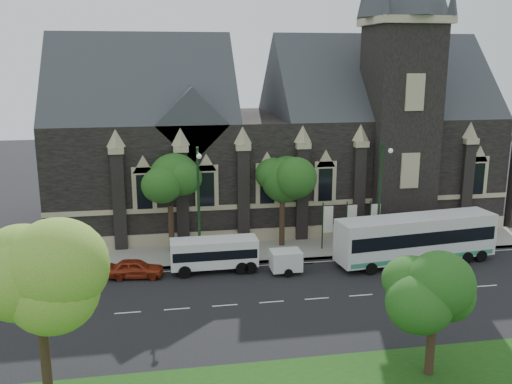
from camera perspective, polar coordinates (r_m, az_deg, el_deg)
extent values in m
plane|color=black|center=(36.48, 1.59, -11.14)|extent=(160.00, 160.00, 0.00)
cube|color=gray|center=(45.12, -0.83, -6.10)|extent=(80.00, 5.00, 0.15)
cube|color=black|center=(54.05, 1.67, 2.59)|extent=(40.00, 15.00, 10.00)
cube|color=#303238|center=(52.27, -11.41, 7.50)|extent=(16.00, 15.00, 15.00)
cube|color=#303238|center=(56.20, 11.84, 7.88)|extent=(20.00, 15.00, 15.00)
cube|color=#303238|center=(47.85, -6.69, 7.15)|extent=(6.00, 6.00, 6.00)
cube|color=black|center=(50.81, 14.27, 6.05)|extent=(5.50, 5.50, 18.00)
cube|color=tan|center=(50.53, 14.89, 16.45)|extent=(6.20, 6.20, 0.60)
cube|color=tan|center=(47.26, 3.48, -1.25)|extent=(40.00, 0.22, 0.40)
cube|color=tan|center=(47.99, 3.44, -4.26)|extent=(40.00, 0.25, 1.20)
cube|color=black|center=(46.33, 1.14, 0.51)|extent=(1.20, 0.12, 2.80)
cylinder|color=black|center=(27.35, -20.64, -15.80)|extent=(0.44, 0.44, 4.40)
sphere|color=olive|center=(25.69, -21.38, -7.91)|extent=(4.16, 4.16, 4.16)
sphere|color=olive|center=(26.01, -19.51, -5.67)|extent=(3.12, 3.12, 3.12)
cylinder|color=black|center=(29.59, 17.36, -14.65)|extent=(0.44, 0.44, 3.08)
sphere|color=#1E561A|center=(28.36, 17.77, -9.38)|extent=(3.20, 3.20, 3.20)
sphere|color=#1E561A|center=(28.90, 18.38, -7.71)|extent=(2.40, 2.40, 2.40)
cylinder|color=black|center=(46.00, 2.67, -3.23)|extent=(0.44, 0.44, 3.96)
sphere|color=#1E561A|center=(45.09, 2.72, 1.22)|extent=(3.84, 3.84, 3.84)
sphere|color=#1E561A|center=(45.79, 3.41, 2.33)|extent=(2.88, 2.88, 2.88)
cylinder|color=black|center=(44.98, -8.62, -3.77)|extent=(0.44, 0.44, 3.96)
sphere|color=#1E561A|center=(44.06, -8.79, 0.70)|extent=(3.68, 3.68, 3.68)
sphere|color=#1E561A|center=(44.60, -7.95, 1.79)|extent=(2.76, 2.76, 2.76)
cylinder|color=black|center=(44.45, 12.45, -0.77)|extent=(0.20, 0.20, 9.00)
cylinder|color=black|center=(42.91, 13.13, 4.42)|extent=(0.10, 1.60, 0.10)
sphere|color=silver|center=(42.20, 13.55, 4.11)|extent=(0.36, 0.36, 0.36)
cylinder|color=black|center=(41.29, -5.85, -1.61)|extent=(0.20, 0.20, 9.00)
cylinder|color=black|center=(39.62, -5.91, 3.97)|extent=(0.10, 1.60, 0.10)
sphere|color=silver|center=(38.85, -5.82, 3.64)|extent=(0.36, 0.36, 0.36)
cylinder|color=black|center=(45.35, 6.79, -3.54)|extent=(0.10, 0.10, 4.00)
cube|color=white|center=(45.30, 7.36, -2.78)|extent=(0.80, 0.04, 2.20)
cylinder|color=black|center=(45.95, 9.18, -3.39)|extent=(0.10, 0.10, 4.00)
cube|color=white|center=(45.92, 9.74, -2.64)|extent=(0.80, 0.04, 2.20)
cylinder|color=black|center=(46.62, 11.51, -3.25)|extent=(0.10, 0.10, 4.00)
cube|color=white|center=(46.62, 12.06, -2.50)|extent=(0.80, 0.04, 2.20)
cube|color=silver|center=(44.10, 15.98, -4.42)|extent=(12.66, 3.99, 3.18)
cube|color=black|center=(44.04, 16.00, -4.16)|extent=(12.17, 3.97, 1.02)
cube|color=#30845B|center=(44.50, 15.87, -6.00)|extent=(12.17, 3.96, 0.35)
cylinder|color=black|center=(41.44, 11.65, -7.65)|extent=(0.93, 0.38, 0.90)
cylinder|color=black|center=(43.59, 10.05, -6.51)|extent=(0.93, 0.38, 0.90)
cylinder|color=black|center=(45.66, 20.71, -6.27)|extent=(0.93, 0.38, 0.90)
cylinder|color=black|center=(47.62, 18.85, -5.31)|extent=(0.93, 0.38, 0.90)
cylinder|color=black|center=(46.40, 21.95, -6.07)|extent=(0.93, 0.38, 0.90)
cylinder|color=black|center=(48.33, 20.06, -5.14)|extent=(0.93, 0.38, 0.90)
cube|color=white|center=(41.03, -4.29, -6.15)|extent=(6.32, 2.03, 1.98)
cube|color=black|center=(41.01, -4.30, -6.06)|extent=(6.07, 2.06, 0.68)
cylinder|color=black|center=(40.30, -7.27, -8.10)|extent=(0.90, 0.29, 0.90)
cylinder|color=black|center=(42.15, -7.42, -7.12)|extent=(0.90, 0.29, 0.90)
cylinder|color=black|center=(40.68, -1.44, -7.78)|extent=(0.90, 0.29, 0.90)
cylinder|color=black|center=(42.51, -1.86, -6.82)|extent=(0.90, 0.29, 0.90)
cylinder|color=black|center=(40.77, -0.56, -7.72)|extent=(0.90, 0.29, 0.90)
cylinder|color=black|center=(42.60, -1.02, -6.77)|extent=(0.90, 0.29, 0.90)
cube|color=silver|center=(40.78, 3.05, -6.94)|extent=(2.20, 1.67, 1.42)
cylinder|color=black|center=(40.28, 3.32, -8.24)|extent=(0.61, 0.23, 0.61)
cylinder|color=black|center=(41.76, 2.77, -7.43)|extent=(0.61, 0.23, 0.61)
cylinder|color=black|center=(41.26, 4.97, -7.29)|extent=(1.31, 0.10, 0.08)
imported|color=#7D91B4|center=(41.24, -18.90, -7.76)|extent=(4.72, 1.82, 1.53)
imported|color=maroon|center=(40.93, -12.16, -7.62)|extent=(4.11, 2.06, 1.34)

